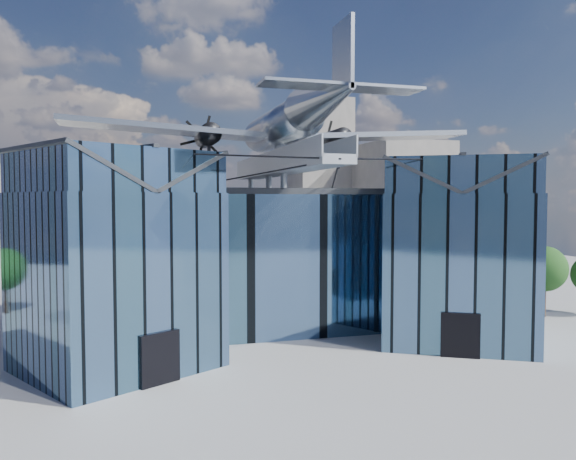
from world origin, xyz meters
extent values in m
plane|color=gray|center=(0.00, 0.00, 0.00)|extent=(120.00, 120.00, 0.00)
cube|color=#426587|center=(0.00, 9.00, 4.75)|extent=(28.00, 14.00, 9.50)
cube|color=#26292E|center=(0.00, 9.00, 9.70)|extent=(28.00, 14.00, 0.40)
cube|color=#426587|center=(-10.50, -1.00, 4.75)|extent=(11.79, 11.43, 9.50)
cube|color=#426587|center=(-10.50, -1.00, 10.60)|extent=(11.56, 11.20, 2.20)
cube|color=#26292E|center=(-12.45, -2.12, 10.60)|extent=(7.98, 9.23, 2.40)
cube|color=#26292E|center=(-8.55, 0.12, 10.60)|extent=(7.98, 9.23, 2.40)
cube|color=#26292E|center=(-10.50, -1.00, 11.75)|extent=(4.30, 7.10, 0.18)
cube|color=black|center=(-8.48, -4.51, 1.30)|extent=(2.03, 1.32, 2.60)
cube|color=black|center=(-6.60, 1.25, 4.75)|extent=(0.34, 0.34, 9.50)
cube|color=#426587|center=(10.50, -1.00, 4.75)|extent=(11.79, 11.43, 9.50)
cube|color=#426587|center=(10.50, -1.00, 10.60)|extent=(11.56, 11.20, 2.20)
cube|color=#26292E|center=(8.55, 0.12, 10.60)|extent=(7.98, 9.23, 2.40)
cube|color=#26292E|center=(12.45, -2.12, 10.60)|extent=(7.98, 9.23, 2.40)
cube|color=#26292E|center=(10.50, -1.00, 11.75)|extent=(4.30, 7.10, 0.18)
cube|color=black|center=(8.48, -4.51, 1.30)|extent=(2.03, 1.32, 2.60)
cube|color=black|center=(6.60, 1.25, 4.75)|extent=(0.34, 0.34, 9.50)
cube|color=#9AA0A7|center=(0.00, 3.50, 11.10)|extent=(1.80, 21.00, 0.50)
cube|color=#9AA0A7|center=(-0.90, 3.50, 11.75)|extent=(0.08, 21.00, 1.10)
cube|color=#9AA0A7|center=(0.90, 3.50, 11.75)|extent=(0.08, 21.00, 1.10)
cylinder|color=#9AA0A7|center=(0.00, 13.00, 10.43)|extent=(0.44, 0.44, 1.35)
cylinder|color=#9AA0A7|center=(0.00, 7.00, 10.43)|extent=(0.44, 0.44, 1.35)
cylinder|color=#9AA0A7|center=(0.00, 3.00, 10.43)|extent=(0.44, 0.44, 1.35)
cylinder|color=#9AA0A7|center=(0.00, 4.00, 12.05)|extent=(0.70, 0.70, 1.40)
cylinder|color=black|center=(-5.25, -4.00, 11.40)|extent=(10.55, 6.08, 0.69)
cylinder|color=black|center=(5.25, -4.00, 11.40)|extent=(10.55, 6.08, 0.69)
cylinder|color=black|center=(-3.00, 1.50, 10.55)|extent=(6.09, 17.04, 1.19)
cylinder|color=black|center=(3.00, 1.50, 10.55)|extent=(6.09, 17.04, 1.19)
cylinder|color=#A7ADB4|center=(0.00, 4.00, 14.00)|extent=(2.50, 11.00, 2.50)
sphere|color=#A7ADB4|center=(0.00, 9.50, 14.00)|extent=(2.50, 2.50, 2.50)
cube|color=black|center=(0.00, 8.50, 14.69)|extent=(1.60, 1.40, 0.50)
cone|color=#A7ADB4|center=(0.00, -5.00, 14.30)|extent=(2.50, 7.00, 2.50)
cube|color=#A7ADB4|center=(0.00, -7.30, 15.90)|extent=(0.18, 2.40, 3.40)
cube|color=#A7ADB4|center=(0.00, -7.20, 14.50)|extent=(8.00, 1.80, 0.14)
cube|color=#A7ADB4|center=(-7.00, 5.00, 13.70)|extent=(14.00, 3.20, 1.08)
cylinder|color=black|center=(-4.60, 5.60, 13.45)|extent=(1.44, 3.20, 1.44)
cone|color=black|center=(-4.60, 7.40, 13.45)|extent=(0.70, 0.70, 0.70)
cube|color=black|center=(-4.60, 7.55, 13.45)|extent=(1.05, 0.06, 3.33)
cube|color=black|center=(-4.60, 7.55, 13.45)|extent=(2.53, 0.06, 2.53)
cube|color=black|center=(-4.60, 7.55, 13.45)|extent=(3.33, 0.06, 1.05)
cylinder|color=black|center=(-4.60, 5.00, 12.22)|extent=(0.24, 0.24, 1.75)
cube|color=#A7ADB4|center=(7.00, 5.00, 13.70)|extent=(14.00, 3.20, 1.08)
cylinder|color=black|center=(4.60, 5.60, 13.45)|extent=(1.44, 3.20, 1.44)
cone|color=black|center=(4.60, 7.40, 13.45)|extent=(0.70, 0.70, 0.70)
cube|color=black|center=(4.60, 7.55, 13.45)|extent=(1.05, 0.06, 3.33)
cube|color=black|center=(4.60, 7.55, 13.45)|extent=(2.53, 0.06, 2.53)
cube|color=black|center=(4.60, 7.55, 13.45)|extent=(3.33, 0.06, 1.05)
cylinder|color=black|center=(4.60, 5.00, 12.22)|extent=(0.24, 0.24, 1.75)
cube|color=slate|center=(32.00, 48.00, 9.00)|extent=(12.00, 14.00, 18.00)
cube|color=slate|center=(-20.00, 55.00, 7.00)|extent=(14.00, 10.00, 14.00)
cube|color=slate|center=(22.00, 58.00, 13.00)|extent=(9.00, 9.00, 26.00)
cylinder|color=#332114|center=(21.34, 3.74, 1.35)|extent=(0.48, 0.48, 2.71)
sphere|color=#1E4518|center=(21.34, 3.74, 3.77)|extent=(4.49, 4.49, 3.54)
camera|label=1|loc=(-10.04, -32.44, 9.08)|focal=35.00mm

